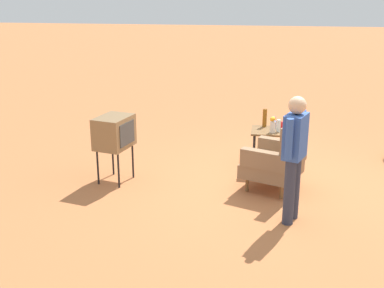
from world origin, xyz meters
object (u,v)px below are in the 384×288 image
(armchair, at_px, (279,158))
(soda_can_blue, at_px, (274,125))
(bottle_tall_amber, at_px, (265,118))
(flower_vase, at_px, (273,124))
(soda_can_red, at_px, (283,125))
(side_table, at_px, (268,136))
(bottle_short_clear, at_px, (279,126))
(tv_on_stand, at_px, (114,133))
(person_standing, at_px, (294,152))

(armchair, distance_m, soda_can_blue, 1.04)
(bottle_tall_amber, distance_m, flower_vase, 0.36)
(flower_vase, bearing_deg, soda_can_blue, 173.96)
(soda_can_blue, bearing_deg, soda_can_red, 77.37)
(side_table, xyz_separation_m, flower_vase, (0.14, 0.06, 0.25))
(bottle_tall_amber, bearing_deg, soda_can_red, 70.07)
(bottle_tall_amber, relative_size, flower_vase, 1.13)
(soda_can_red, xyz_separation_m, bottle_short_clear, (0.17, -0.07, 0.04))
(tv_on_stand, distance_m, person_standing, 2.80)
(side_table, height_order, soda_can_blue, soda_can_blue)
(tv_on_stand, relative_size, flower_vase, 3.89)
(bottle_short_clear, bearing_deg, side_table, -119.61)
(bottle_short_clear, xyz_separation_m, flower_vase, (0.06, -0.09, 0.05))
(flower_vase, bearing_deg, tv_on_stand, -72.25)
(person_standing, xyz_separation_m, flower_vase, (-1.75, -0.25, -0.13))
(tv_on_stand, distance_m, bottle_tall_amber, 2.49)
(side_table, xyz_separation_m, soda_can_blue, (-0.12, 0.09, 0.16))
(armchair, bearing_deg, tv_on_stand, -89.99)
(soda_can_red, distance_m, soda_can_blue, 0.14)
(person_standing, xyz_separation_m, bottle_tall_amber, (-2.08, -0.38, -0.13))
(soda_can_red, bearing_deg, tv_on_stand, -68.71)
(tv_on_stand, bearing_deg, bottle_tall_amber, 116.05)
(bottle_short_clear, bearing_deg, bottle_tall_amber, -141.09)
(armchair, relative_size, person_standing, 0.65)
(bottle_short_clear, bearing_deg, person_standing, 4.85)
(bottle_short_clear, bearing_deg, soda_can_blue, -162.06)
(side_table, distance_m, flower_vase, 0.29)
(soda_can_red, xyz_separation_m, soda_can_blue, (-0.03, -0.14, 0.00))
(side_table, bearing_deg, bottle_short_clear, 60.39)
(person_standing, relative_size, flower_vase, 6.19)
(side_table, distance_m, tv_on_stand, 2.49)
(tv_on_stand, relative_size, bottle_tall_amber, 3.43)
(side_table, distance_m, soda_can_red, 0.29)
(armchair, height_order, bottle_tall_amber, armchair)
(tv_on_stand, bearing_deg, side_table, 111.30)
(armchair, distance_m, side_table, 0.92)
(bottle_tall_amber, height_order, soda_can_blue, bottle_tall_amber)
(soda_can_blue, bearing_deg, bottle_short_clear, 17.94)
(person_standing, height_order, soda_can_red, person_standing)
(person_standing, relative_size, soda_can_red, 13.44)
(side_table, bearing_deg, person_standing, 9.15)
(tv_on_stand, bearing_deg, armchair, 90.01)
(armchair, xyz_separation_m, person_standing, (0.99, 0.15, 0.44))
(soda_can_blue, bearing_deg, side_table, -36.53)
(person_standing, xyz_separation_m, bottle_short_clear, (-1.80, -0.15, -0.18))
(soda_can_red, relative_size, bottle_short_clear, 0.61)
(side_table, height_order, bottle_short_clear, bottle_short_clear)
(person_standing, bearing_deg, side_table, -170.85)
(soda_can_blue, xyz_separation_m, flower_vase, (0.26, -0.03, 0.09))
(person_standing, height_order, bottle_tall_amber, person_standing)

